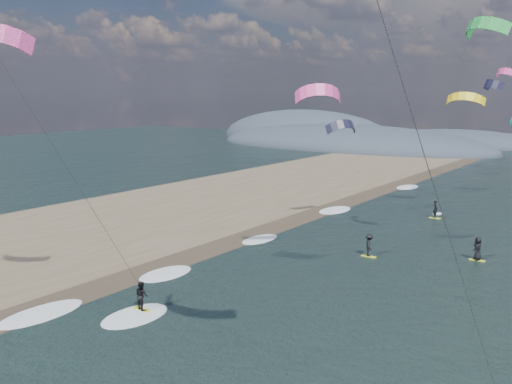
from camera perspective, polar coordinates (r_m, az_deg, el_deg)
The scene contains 6 objects.
wet_sand_strip at distance 36.87m, azimuth -16.13°, elevation -9.44°, with size 3.00×240.00×0.00m, color #382D23.
coastal_hills at distance 134.08m, azimuth 8.73°, elevation 4.82°, with size 80.00×41.00×15.00m.
kitesurfer_near_b at distance 30.12m, azimuth -21.00°, elevation 5.82°, with size 7.05×8.79×15.70m.
far_kitesurfers at distance 46.06m, azimuth 15.96°, elevation -4.38°, with size 8.16×16.61×1.79m.
bg_kite_field at distance 64.07m, azimuth 21.79°, elevation 8.92°, with size 15.35×62.36×9.84m.
shoreline_surf at distance 38.97m, azimuth -9.49°, elevation -8.11°, with size 2.40×79.40×0.11m.
Camera 1 is at (15.65, -11.19, 12.09)m, focal length 40.00 mm.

